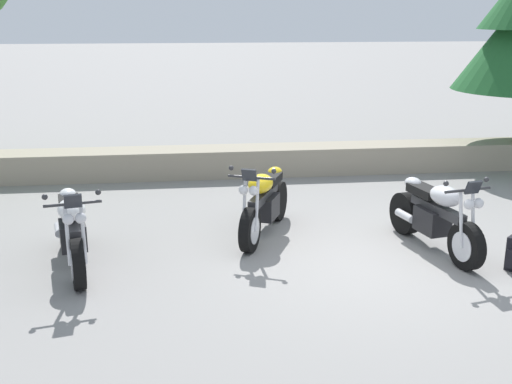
{
  "coord_description": "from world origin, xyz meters",
  "views": [
    {
      "loc": [
        -2.44,
        -7.58,
        3.18
      ],
      "look_at": [
        -1.38,
        1.2,
        0.65
      ],
      "focal_mm": 44.41,
      "sensor_mm": 36.0,
      "label": 1
    }
  ],
  "objects": [
    {
      "name": "stone_wall",
      "position": [
        0.0,
        4.8,
        0.28
      ],
      "size": [
        36.0,
        0.8,
        0.55
      ],
      "primitive_type": "cube",
      "color": "gray",
      "rests_on": "ground"
    },
    {
      "name": "ground_plane",
      "position": [
        0.0,
        0.0,
        0.0
      ],
      "size": [
        120.0,
        120.0,
        0.0
      ],
      "primitive_type": "plane",
      "color": "gray"
    },
    {
      "name": "motorcycle_silver_far_right",
      "position": [
        0.97,
        0.26,
        0.49
      ],
      "size": [
        0.81,
        2.05,
        1.18
      ],
      "color": "black",
      "rests_on": "ground"
    },
    {
      "name": "motorcycle_white_near_left",
      "position": [
        -3.85,
        0.25,
        0.49
      ],
      "size": [
        0.82,
        2.05,
        1.18
      ],
      "color": "black",
      "rests_on": "ground"
    },
    {
      "name": "motorcycle_yellow_centre",
      "position": [
        -1.27,
        1.16,
        0.49
      ],
      "size": [
        1.06,
        1.95,
        1.18
      ],
      "color": "black",
      "rests_on": "ground"
    }
  ]
}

